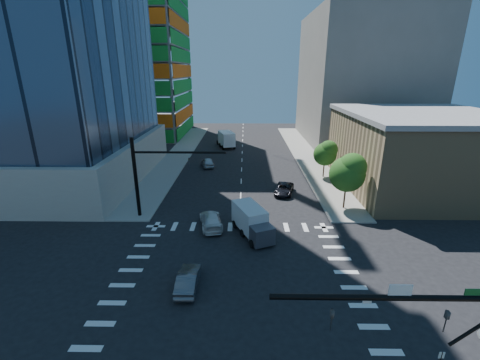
{
  "coord_description": "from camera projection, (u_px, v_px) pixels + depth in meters",
  "views": [
    {
      "loc": [
        0.51,
        -21.82,
        15.86
      ],
      "look_at": [
        0.06,
        8.0,
        5.65
      ],
      "focal_mm": 24.0,
      "sensor_mm": 36.0,
      "label": 1
    }
  ],
  "objects": [
    {
      "name": "sidewalk_nw",
      "position": [
        179.0,
        154.0,
        63.78
      ],
      "size": [
        5.0,
        60.0,
        0.15
      ],
      "primitive_type": "cube",
      "color": "gray",
      "rests_on": "ground"
    },
    {
      "name": "car_sb_near",
      "position": [
        211.0,
        220.0,
        34.16
      ],
      "size": [
        3.17,
        5.59,
        1.53
      ],
      "primitive_type": "imported",
      "rotation": [
        0.0,
        0.0,
        3.35
      ],
      "color": "silver",
      "rests_on": "ground"
    },
    {
      "name": "tree_north",
      "position": [
        326.0,
        153.0,
        48.81
      ],
      "size": [
        3.54,
        3.52,
        5.78
      ],
      "color": "#382316",
      "rests_on": "sidewalk_ne"
    },
    {
      "name": "road_markings",
      "position": [
        238.0,
        278.0,
        25.78
      ],
      "size": [
        20.0,
        20.0,
        0.01
      ],
      "primitive_type": "cube",
      "color": "silver",
      "rests_on": "ground"
    },
    {
      "name": "car_sb_mid",
      "position": [
        207.0,
        162.0,
        55.56
      ],
      "size": [
        3.0,
        4.84,
        1.54
      ],
      "primitive_type": "imported",
      "rotation": [
        0.0,
        0.0,
        3.42
      ],
      "color": "#B6B8BE",
      "rests_on": "ground"
    },
    {
      "name": "sidewalk_ne",
      "position": [
        305.0,
        155.0,
        63.42
      ],
      "size": [
        5.0,
        60.0,
        0.15
      ],
      "primitive_type": "cube",
      "color": "gray",
      "rests_on": "ground"
    },
    {
      "name": "signal_mast_nw",
      "position": [
        149.0,
        171.0,
        35.03
      ],
      "size": [
        10.2,
        0.4,
        9.0
      ],
      "color": "black",
      "rests_on": "sidewalk_nw"
    },
    {
      "name": "car_sb_cross",
      "position": [
        188.0,
        279.0,
        24.53
      ],
      "size": [
        1.51,
        4.29,
        1.41
      ],
      "primitive_type": "imported",
      "rotation": [
        0.0,
        0.0,
        3.14
      ],
      "color": "#505055",
      "rests_on": "ground"
    },
    {
      "name": "construction_building",
      "position": [
        129.0,
        32.0,
        76.79
      ],
      "size": [
        25.16,
        34.5,
        70.6
      ],
      "color": "slate",
      "rests_on": "ground"
    },
    {
      "name": "tree_south",
      "position": [
        349.0,
        172.0,
        37.24
      ],
      "size": [
        4.16,
        4.16,
        6.82
      ],
      "color": "#382316",
      "rests_on": "sidewalk_ne"
    },
    {
      "name": "bg_building_ne",
      "position": [
        361.0,
        79.0,
        72.89
      ],
      "size": [
        24.0,
        30.0,
        28.0
      ],
      "primitive_type": "cube",
      "color": "slate",
      "rests_on": "ground"
    },
    {
      "name": "car_nb_far",
      "position": [
        284.0,
        189.0,
        43.39
      ],
      "size": [
        3.34,
        5.21,
        1.34
      ],
      "primitive_type": "imported",
      "rotation": [
        0.0,
        0.0,
        -0.25
      ],
      "color": "black",
      "rests_on": "ground"
    },
    {
      "name": "box_truck_far",
      "position": [
        225.0,
        140.0,
        69.92
      ],
      "size": [
        4.57,
        7.06,
        3.43
      ],
      "rotation": [
        0.0,
        0.0,
        3.44
      ],
      "color": "black",
      "rests_on": "ground"
    },
    {
      "name": "box_truck_near",
      "position": [
        253.0,
        224.0,
        32.04
      ],
      "size": [
        4.33,
        5.99,
        2.89
      ],
      "rotation": [
        0.0,
        0.0,
        0.41
      ],
      "color": "black",
      "rests_on": "ground"
    },
    {
      "name": "commercial_building",
      "position": [
        421.0,
        151.0,
        44.52
      ],
      "size": [
        20.5,
        22.5,
        10.6
      ],
      "color": "#9D845B",
      "rests_on": "ground"
    },
    {
      "name": "ground",
      "position": [
        238.0,
        279.0,
        25.78
      ],
      "size": [
        160.0,
        160.0,
        0.0
      ],
      "primitive_type": "plane",
      "color": "black",
      "rests_on": "ground"
    }
  ]
}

